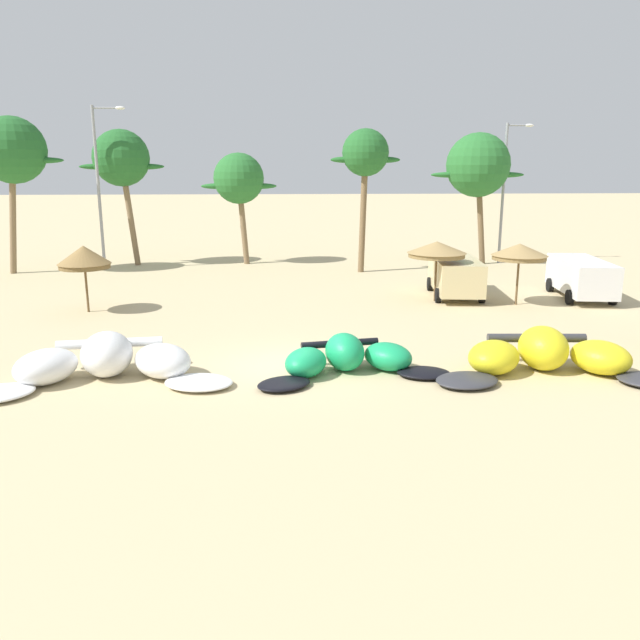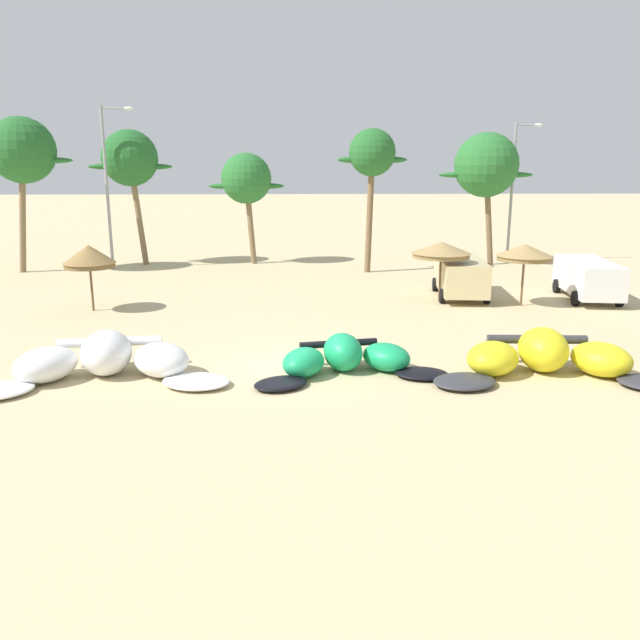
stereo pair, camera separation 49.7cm
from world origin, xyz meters
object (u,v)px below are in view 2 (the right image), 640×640
kite_left_of_center (345,359)px  kite_center (547,358)px  parked_van (587,276)px  lamppost_west_center (514,186)px  parked_car_second (460,274)px  lamppost_west (109,180)px  beach_umbrella_near_palms (525,252)px  palm_center_left (372,155)px  palm_left (130,159)px  palm_center_right (486,166)px  beach_umbrella_middle (441,250)px  kite_left (104,361)px  beach_umbrella_near_van (89,256)px  palm_left_of_gap (246,179)px  palm_leftmost (22,151)px

kite_left_of_center → kite_center: bearing=-3.8°
kite_center → parked_van: bearing=60.6°
parked_van → lamppost_west_center: size_ratio=0.59×
parked_car_second → lamppost_west: lamppost_west is taller
beach_umbrella_near_palms → kite_center: bearing=-105.3°
beach_umbrella_near_palms → palm_center_left: bearing=120.6°
kite_left_of_center → palm_left: (-11.72, 22.70, 6.16)m
palm_center_right → lamppost_west_center: lamppost_west_center is taller
parked_van → lamppost_west: 27.23m
palm_center_right → beach_umbrella_middle: bearing=-114.8°
palm_center_left → palm_center_right: 7.99m
beach_umbrella_middle → kite_left_of_center: bearing=-116.7°
kite_left → beach_umbrella_near_van: 9.96m
palm_center_left → palm_center_right: bearing=19.9°
kite_center → palm_left: 29.79m
kite_left → beach_umbrella_near_palms: size_ratio=2.77×
kite_center → palm_left_of_gap: bearing=114.5°
kite_left_of_center → palm_leftmost: size_ratio=0.68×
kite_left → kite_left_of_center: (7.20, 0.19, -0.07)m
beach_umbrella_near_van → parked_van: 22.83m
palm_center_left → parked_van: bearing=-41.6°
kite_left_of_center → beach_umbrella_near_palms: bearing=47.0°
kite_left → kite_center: bearing=-0.9°
kite_center → lamppost_west: bearing=131.3°
palm_left → kite_left_of_center: bearing=-62.7°
parked_car_second → lamppost_west: size_ratio=0.52×
kite_center → palm_center_right: bearing=78.7°
kite_left → beach_umbrella_middle: bearing=40.4°
palm_leftmost → palm_left: bearing=27.7°
palm_center_right → palm_left: bearing=177.7°
kite_center → palm_leftmost: (-23.19, 20.27, 6.48)m
kite_left_of_center → lamppost_west_center: lamppost_west_center is taller
parked_van → parked_car_second: (-5.91, 0.74, 0.00)m
parked_van → palm_leftmost: 31.42m
parked_van → palm_leftmost: bearing=162.8°
kite_left → palm_left: bearing=101.2°
parked_car_second → palm_center_right: (4.04, 10.30, 5.11)m
parked_car_second → palm_leftmost: (-23.57, 8.36, 5.91)m
palm_center_left → parked_car_second: bearing=-65.5°
beach_umbrella_near_van → palm_center_left: size_ratio=0.35×
beach_umbrella_middle → beach_umbrella_near_palms: 3.67m
kite_left_of_center → beach_umbrella_middle: (5.23, 10.39, 2.00)m
palm_leftmost → palm_center_left: (20.11, -0.78, -0.22)m
parked_car_second → palm_left: palm_left is taller
kite_left_of_center → kite_left: bearing=-178.5°
beach_umbrella_near_van → lamppost_west: 12.33m
beach_umbrella_middle → parked_car_second: (1.23, 1.11, -1.35)m
kite_left_of_center → palm_left: size_ratio=0.72×
kite_left_of_center → lamppost_west: lamppost_west is taller
beach_umbrella_middle → beach_umbrella_near_van: bearing=-175.2°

